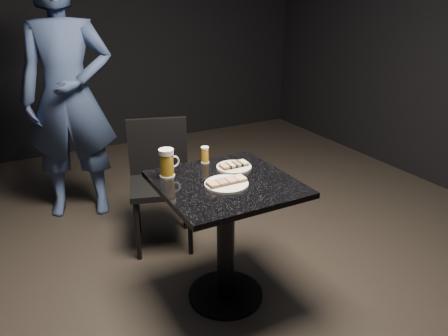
{
  "coord_description": "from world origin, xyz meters",
  "views": [
    {
      "loc": [
        -1.01,
        -1.86,
        1.7
      ],
      "look_at": [
        0.0,
        0.02,
        0.82
      ],
      "focal_mm": 35.0,
      "sensor_mm": 36.0,
      "label": 1
    }
  ],
  "objects": [
    {
      "name": "floor",
      "position": [
        0.0,
        0.0,
        0.0
      ],
      "size": [
        6.0,
        6.0,
        0.0
      ],
      "primitive_type": "plane",
      "color": "black",
      "rests_on": "ground"
    },
    {
      "name": "plate_large",
      "position": [
        -0.02,
        -0.05,
        0.76
      ],
      "size": [
        0.23,
        0.23,
        0.01
      ],
      "primitive_type": "cylinder",
      "color": "white",
      "rests_on": "table"
    },
    {
      "name": "plate_small",
      "position": [
        0.13,
        0.14,
        0.76
      ],
      "size": [
        0.2,
        0.2,
        0.01
      ],
      "primitive_type": "cylinder",
      "color": "silver",
      "rests_on": "table"
    },
    {
      "name": "patron",
      "position": [
        -0.51,
        1.54,
        0.94
      ],
      "size": [
        0.79,
        0.64,
        1.88
      ],
      "primitive_type": "imported",
      "rotation": [
        0.0,
        0.0,
        -0.31
      ],
      "color": "navy",
      "rests_on": "floor"
    },
    {
      "name": "table",
      "position": [
        0.0,
        0.0,
        0.51
      ],
      "size": [
        0.7,
        0.7,
        0.75
      ],
      "color": "black",
      "rests_on": "floor"
    },
    {
      "name": "beer_mug",
      "position": [
        -0.25,
        0.21,
        0.83
      ],
      "size": [
        0.12,
        0.08,
        0.16
      ],
      "color": "silver",
      "rests_on": "table"
    },
    {
      "name": "beer_tumbler",
      "position": [
        0.02,
        0.3,
        0.8
      ],
      "size": [
        0.05,
        0.05,
        0.1
      ],
      "color": "white",
      "rests_on": "table"
    },
    {
      "name": "chair",
      "position": [
        -0.09,
        0.8,
        0.5
      ],
      "size": [
        0.52,
        0.52,
        0.88
      ],
      "color": "black",
      "rests_on": "floor"
    },
    {
      "name": "canapes_on_plate_large",
      "position": [
        -0.02,
        -0.05,
        0.77
      ],
      "size": [
        0.21,
        0.07,
        0.02
      ],
      "color": "#4C3521",
      "rests_on": "plate_large"
    },
    {
      "name": "canapes_on_plate_small",
      "position": [
        0.13,
        0.14,
        0.77
      ],
      "size": [
        0.16,
        0.07,
        0.02
      ],
      "color": "#4C3521",
      "rests_on": "plate_small"
    }
  ]
}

